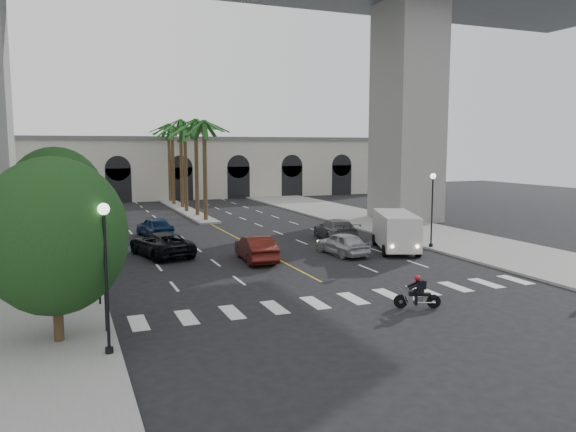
# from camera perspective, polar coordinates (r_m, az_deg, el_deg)

# --- Properties ---
(ground) EXTENTS (140.00, 140.00, 0.00)m
(ground) POSITION_cam_1_polar(r_m,az_deg,el_deg) (28.53, 5.17, -7.60)
(ground) COLOR black
(ground) RESTS_ON ground
(sidewalk_left) EXTENTS (8.00, 100.00, 0.15)m
(sidewalk_left) POSITION_cam_1_polar(r_m,az_deg,el_deg) (40.26, -24.99, -3.80)
(sidewalk_left) COLOR gray
(sidewalk_left) RESTS_ON ground
(sidewalk_right) EXTENTS (8.00, 100.00, 0.15)m
(sidewalk_right) POSITION_cam_1_polar(r_m,az_deg,el_deg) (48.77, 12.87, -1.50)
(sidewalk_right) COLOR gray
(sidewalk_right) RESTS_ON ground
(median) EXTENTS (2.00, 24.00, 0.20)m
(median) POSITION_cam_1_polar(r_m,az_deg,el_deg) (64.20, -10.45, 0.63)
(median) COLOR gray
(median) RESTS_ON ground
(pier_building) EXTENTS (71.00, 10.50, 8.50)m
(pier_building) POSITION_cam_1_polar(r_m,az_deg,el_deg) (80.59, -12.95, 4.83)
(pier_building) COLOR beige
(pier_building) RESTS_ON ground
(bridge) EXTENTS (75.00, 13.00, 26.00)m
(bridge) POSITION_cam_1_polar(r_m,az_deg,el_deg) (50.51, -3.01, 20.02)
(bridge) COLOR gray
(bridge) RESTS_ON ground
(palm_a) EXTENTS (3.20, 3.20, 10.30)m
(palm_a) POSITION_cam_1_polar(r_m,az_deg,el_deg) (54.07, -8.52, 9.02)
(palm_a) COLOR #47331E
(palm_a) RESTS_ON ground
(palm_b) EXTENTS (3.20, 3.20, 10.60)m
(palm_b) POSITION_cam_1_polar(r_m,az_deg,el_deg) (58.00, -9.36, 9.14)
(palm_b) COLOR #47331E
(palm_b) RESTS_ON ground
(palm_c) EXTENTS (3.20, 3.20, 10.10)m
(palm_c) POSITION_cam_1_polar(r_m,az_deg,el_deg) (61.83, -10.44, 8.56)
(palm_c) COLOR #47331E
(palm_c) RESTS_ON ground
(palm_d) EXTENTS (3.20, 3.20, 10.90)m
(palm_d) POSITION_cam_1_polar(r_m,az_deg,el_deg) (65.84, -10.86, 9.10)
(palm_d) COLOR #47331E
(palm_d) RESTS_ON ground
(palm_e) EXTENTS (3.20, 3.20, 10.40)m
(palm_e) POSITION_cam_1_polar(r_m,az_deg,el_deg) (69.70, -11.70, 8.59)
(palm_e) COLOR #47331E
(palm_e) RESTS_ON ground
(palm_f) EXTENTS (3.20, 3.20, 10.70)m
(palm_f) POSITION_cam_1_polar(r_m,az_deg,el_deg) (73.70, -12.04, 8.70)
(palm_f) COLOR #47331E
(palm_f) RESTS_ON ground
(street_tree_near) EXTENTS (5.20, 5.20, 6.89)m
(street_tree_near) POSITION_cam_1_polar(r_m,az_deg,el_deg) (21.78, -22.67, -1.91)
(street_tree_near) COLOR #382616
(street_tree_near) RESTS_ON ground
(street_tree_mid) EXTENTS (5.44, 5.44, 7.21)m
(street_tree_mid) POSITION_cam_1_polar(r_m,az_deg,el_deg) (34.68, -22.47, 1.58)
(street_tree_mid) COLOR #382616
(street_tree_mid) RESTS_ON ground
(street_tree_far) EXTENTS (5.04, 5.04, 6.68)m
(street_tree_far) POSITION_cam_1_polar(r_m,az_deg,el_deg) (46.66, -22.35, 2.49)
(street_tree_far) COLOR #382616
(street_tree_far) RESTS_ON ground
(lamp_post_left_near) EXTENTS (0.40, 0.40, 5.35)m
(lamp_post_left_near) POSITION_cam_1_polar(r_m,az_deg,el_deg) (19.99, -18.02, -4.82)
(lamp_post_left_near) COLOR black
(lamp_post_left_near) RESTS_ON ground
(lamp_post_left_far) EXTENTS (0.40, 0.40, 5.35)m
(lamp_post_left_far) POSITION_cam_1_polar(r_m,az_deg,el_deg) (40.76, -20.10, 1.04)
(lamp_post_left_far) COLOR black
(lamp_post_left_far) RESTS_ON ground
(lamp_post_right) EXTENTS (0.40, 0.40, 5.35)m
(lamp_post_right) POSITION_cam_1_polar(r_m,az_deg,el_deg) (40.65, 14.44, 1.23)
(lamp_post_right) COLOR black
(lamp_post_right) RESTS_ON ground
(traffic_signal_near) EXTENTS (0.25, 0.18, 3.65)m
(traffic_signal_near) POSITION_cam_1_polar(r_m,az_deg,el_deg) (22.58, -18.14, -5.32)
(traffic_signal_near) COLOR black
(traffic_signal_near) RESTS_ON ground
(traffic_signal_far) EXTENTS (0.25, 0.18, 3.65)m
(traffic_signal_far) POSITION_cam_1_polar(r_m,az_deg,el_deg) (26.50, -18.74, -3.53)
(traffic_signal_far) COLOR black
(traffic_signal_far) RESTS_ON ground
(motorcycle_rider) EXTENTS (1.99, 0.91, 1.52)m
(motorcycle_rider) POSITION_cam_1_polar(r_m,az_deg,el_deg) (26.01, 13.14, -7.65)
(motorcycle_rider) COLOR black
(motorcycle_rider) RESTS_ON ground
(car_a) EXTENTS (2.25, 4.67, 1.54)m
(car_a) POSITION_cam_1_polar(r_m,az_deg,el_deg) (37.64, 5.57, -2.80)
(car_a) COLOR #A9A9AE
(car_a) RESTS_ON ground
(car_b) EXTENTS (2.10, 5.08, 1.64)m
(car_b) POSITION_cam_1_polar(r_m,az_deg,el_deg) (35.46, -3.28, -3.31)
(car_b) COLOR #49130E
(car_b) RESTS_ON ground
(car_c) EXTENTS (4.00, 6.30, 1.62)m
(car_c) POSITION_cam_1_polar(r_m,az_deg,el_deg) (37.97, -12.76, -2.80)
(car_c) COLOR black
(car_c) RESTS_ON ground
(car_d) EXTENTS (3.25, 6.07, 1.67)m
(car_d) POSITION_cam_1_polar(r_m,az_deg,el_deg) (43.40, 4.90, -1.38)
(car_d) COLOR #5B5A5F
(car_d) RESTS_ON ground
(car_e) EXTENTS (2.70, 5.06, 1.64)m
(car_e) POSITION_cam_1_polar(r_m,az_deg,el_deg) (46.06, -13.36, -1.08)
(car_e) COLOR navy
(car_e) RESTS_ON ground
(cargo_van) EXTENTS (4.43, 6.59, 2.64)m
(cargo_van) POSITION_cam_1_polar(r_m,az_deg,el_deg) (39.49, 10.90, -1.40)
(cargo_van) COLOR silver
(cargo_van) RESTS_ON ground
(pedestrian_a) EXTENTS (0.66, 0.61, 1.52)m
(pedestrian_a) POSITION_cam_1_polar(r_m,az_deg,el_deg) (30.48, -23.21, -5.44)
(pedestrian_a) COLOR black
(pedestrian_a) RESTS_ON sidewalk_left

